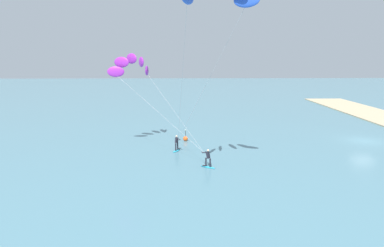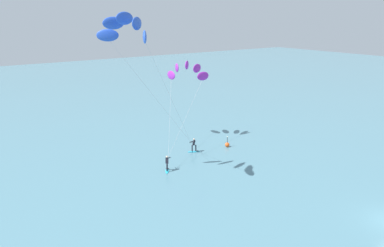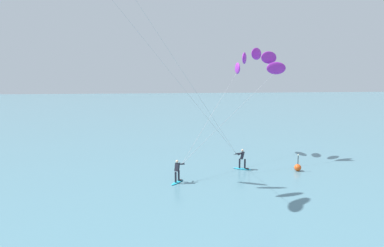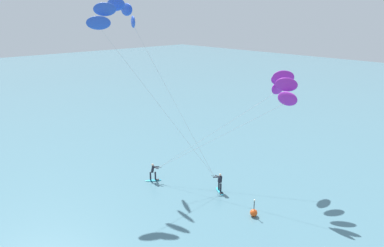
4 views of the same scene
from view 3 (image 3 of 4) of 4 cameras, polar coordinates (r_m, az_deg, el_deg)
The scene contains 2 objects.
kitesurfer_nearshore at distance 32.74m, azimuth 10.12°, elevation 9.49°, with size 10.74×10.75×10.12m.
marker_buoy at distance 29.44m, azimuth 17.01°, elevation -6.91°, with size 0.56×0.56×1.38m.
Camera 3 is at (-10.66, -5.00, 8.02)m, focal length 32.39 mm.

